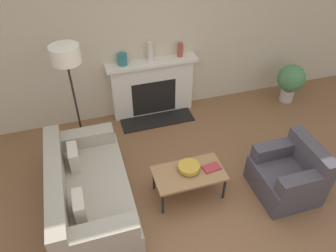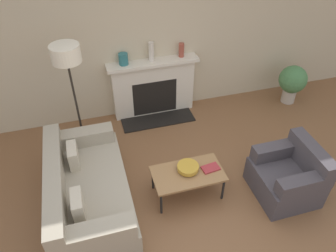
% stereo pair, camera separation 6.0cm
% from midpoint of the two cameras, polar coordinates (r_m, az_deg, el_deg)
% --- Properties ---
extents(ground_plane, '(18.00, 18.00, 0.00)m').
position_cam_midpoint_polar(ground_plane, '(4.33, 5.43, -14.91)').
color(ground_plane, brown).
extents(wall_back, '(18.00, 0.06, 2.90)m').
position_cam_midpoint_polar(wall_back, '(5.27, -3.12, 16.22)').
color(wall_back, '#BCAD8E').
rests_on(wall_back, ground_plane).
extents(fireplace, '(1.50, 0.59, 1.01)m').
position_cam_midpoint_polar(fireplace, '(5.60, -2.22, 6.59)').
color(fireplace, beige).
rests_on(fireplace, ground_plane).
extents(couch, '(0.94, 1.80, 0.73)m').
position_cam_midpoint_polar(couch, '(4.27, -13.66, -11.03)').
color(couch, '#9E937F').
rests_on(couch, ground_plane).
extents(armchair_near, '(0.75, 0.79, 0.75)m').
position_cam_midpoint_polar(armchair_near, '(4.60, 20.60, -8.17)').
color(armchair_near, '#423D42').
rests_on(armchair_near, ground_plane).
extents(coffee_table, '(0.91, 0.51, 0.39)m').
position_cam_midpoint_polar(coffee_table, '(4.25, 3.89, -8.45)').
color(coffee_table, olive).
rests_on(coffee_table, ground_plane).
extents(bowl, '(0.28, 0.28, 0.08)m').
position_cam_midpoint_polar(bowl, '(4.23, 3.96, -7.20)').
color(bowl, '#BC8E2D').
rests_on(bowl, coffee_table).
extents(book, '(0.24, 0.17, 0.02)m').
position_cam_midpoint_polar(book, '(4.30, 7.82, -7.28)').
color(book, '#9E2D33').
rests_on(book, coffee_table).
extents(floor_lamp, '(0.38, 0.38, 1.74)m').
position_cam_midpoint_polar(floor_lamp, '(4.43, -16.60, 9.88)').
color(floor_lamp, black).
rests_on(floor_lamp, ground_plane).
extents(mantel_vase_left, '(0.15, 0.15, 0.18)m').
position_cam_midpoint_polar(mantel_vase_left, '(5.23, -7.45, 11.48)').
color(mantel_vase_left, '#28666B').
rests_on(mantel_vase_left, fireplace).
extents(mantel_vase_center_left, '(0.09, 0.09, 0.31)m').
position_cam_midpoint_polar(mantel_vase_center_left, '(5.28, -2.61, 12.82)').
color(mantel_vase_center_left, beige).
rests_on(mantel_vase_center_left, fireplace).
extents(mantel_vase_center_right, '(0.09, 0.09, 0.23)m').
position_cam_midpoint_polar(mantel_vase_center_right, '(5.42, 2.67, 13.07)').
color(mantel_vase_center_right, brown).
rests_on(mantel_vase_center_right, fireplace).
extents(potted_plant, '(0.49, 0.49, 0.71)m').
position_cam_midpoint_polar(potted_plant, '(6.32, 21.11, 7.29)').
color(potted_plant, '#B2A899').
rests_on(potted_plant, ground_plane).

